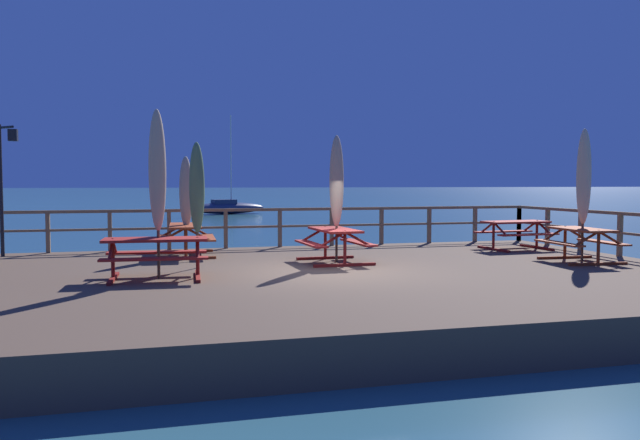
% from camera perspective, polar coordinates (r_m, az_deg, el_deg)
% --- Properties ---
extents(ground_plane, '(600.00, 600.00, 0.00)m').
position_cam_1_polar(ground_plane, '(13.20, 0.90, -7.36)').
color(ground_plane, '#2D5B6B').
extents(wooden_deck, '(15.39, 10.61, 0.65)m').
position_cam_1_polar(wooden_deck, '(13.15, 0.90, -5.97)').
color(wooden_deck, brown).
rests_on(wooden_deck, ground).
extents(railing_waterside_far, '(15.19, 0.10, 1.09)m').
position_cam_1_polar(railing_waterside_far, '(18.02, -3.57, -0.06)').
color(railing_waterside_far, brown).
rests_on(railing_waterside_far, wooden_deck).
extents(picnic_table_front_right, '(1.46, 1.81, 0.78)m').
position_cam_1_polar(picnic_table_front_right, '(14.48, 1.30, -1.61)').
color(picnic_table_front_right, maroon).
rests_on(picnic_table_front_right, wooden_deck).
extents(picnic_table_mid_centre, '(1.49, 2.02, 0.78)m').
position_cam_1_polar(picnic_table_mid_centre, '(16.18, -11.81, -1.14)').
color(picnic_table_mid_centre, '#993819').
rests_on(picnic_table_mid_centre, wooden_deck).
extents(picnic_table_back_right, '(1.49, 1.71, 0.78)m').
position_cam_1_polar(picnic_table_back_right, '(15.76, 22.09, -1.47)').
color(picnic_table_back_right, '#993819').
rests_on(picnic_table_back_right, wooden_deck).
extents(picnic_table_back_left, '(1.98, 1.51, 0.78)m').
position_cam_1_polar(picnic_table_back_left, '(12.41, -14.33, -2.52)').
color(picnic_table_back_left, maroon).
rests_on(picnic_table_back_left, wooden_deck).
extents(picnic_table_mid_right, '(1.84, 1.52, 0.78)m').
position_cam_1_polar(picnic_table_mid_right, '(18.15, 16.90, -0.75)').
color(picnic_table_mid_right, maroon).
rests_on(picnic_table_mid_right, wooden_deck).
extents(patio_umbrella_tall_mid_right, '(0.32, 0.32, 2.86)m').
position_cam_1_polar(patio_umbrella_tall_mid_right, '(14.51, 1.48, 3.40)').
color(patio_umbrella_tall_mid_right, '#4C3828').
rests_on(patio_umbrella_tall_mid_right, wooden_deck).
extents(patio_umbrella_tall_mid_left, '(0.32, 0.32, 2.45)m').
position_cam_1_polar(patio_umbrella_tall_mid_left, '(16.13, -11.77, 2.38)').
color(patio_umbrella_tall_mid_left, '#4C3828').
rests_on(patio_umbrella_tall_mid_left, wooden_deck).
extents(patio_umbrella_tall_back_right, '(0.32, 0.32, 3.02)m').
position_cam_1_polar(patio_umbrella_tall_back_right, '(15.81, 22.29, 3.52)').
color(patio_umbrella_tall_back_right, '#4C3828').
rests_on(patio_umbrella_tall_back_right, wooden_deck).
extents(patio_umbrella_tall_front, '(0.32, 0.32, 3.16)m').
position_cam_1_polar(patio_umbrella_tall_front, '(12.39, -14.18, 4.20)').
color(patio_umbrella_tall_front, '#4C3828').
rests_on(patio_umbrella_tall_front, wooden_deck).
extents(patio_umbrella_short_front, '(0.32, 0.32, 2.65)m').
position_cam_1_polar(patio_umbrella_short_front, '(13.75, -10.83, 2.78)').
color(patio_umbrella_short_front, '#4C3828').
rests_on(patio_umbrella_short_front, wooden_deck).
extents(lamp_post_hooked, '(0.52, 0.55, 3.20)m').
position_cam_1_polar(lamp_post_hooked, '(17.27, -26.07, 4.03)').
color(lamp_post_hooked, black).
rests_on(lamp_post_hooked, wooden_deck).
extents(sailboat_distant, '(6.22, 2.96, 7.72)m').
position_cam_1_polar(sailboat_distant, '(50.89, -8.19, 1.12)').
color(sailboat_distant, navy).
rests_on(sailboat_distant, ground).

